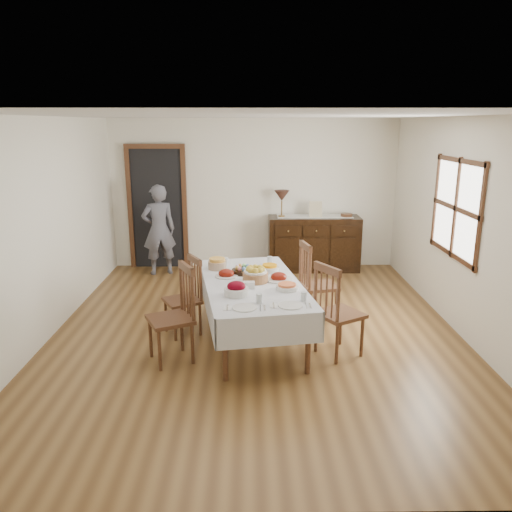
{
  "coord_description": "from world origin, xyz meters",
  "views": [
    {
      "loc": [
        -0.07,
        -5.77,
        2.52
      ],
      "look_at": [
        0.0,
        0.1,
        0.95
      ],
      "focal_mm": 35.0,
      "sensor_mm": 36.0,
      "label": 1
    }
  ],
  "objects_px": {
    "chair_right_near": "(336,310)",
    "person": "(159,227)",
    "dining_table": "(252,289)",
    "chair_right_far": "(315,281)",
    "sideboard": "(314,243)",
    "chair_left_near": "(175,313)",
    "table_lamp": "(282,197)",
    "chair_left_far": "(186,296)"
  },
  "relations": [
    {
      "from": "chair_right_near",
      "to": "person",
      "type": "bearing_deg",
      "value": 7.39
    },
    {
      "from": "dining_table",
      "to": "chair_right_far",
      "type": "bearing_deg",
      "value": 28.13
    },
    {
      "from": "dining_table",
      "to": "person",
      "type": "height_order",
      "value": "person"
    },
    {
      "from": "sideboard",
      "to": "dining_table",
      "type": "bearing_deg",
      "value": -110.18
    },
    {
      "from": "chair_right_far",
      "to": "chair_right_near",
      "type": "bearing_deg",
      "value": 173.86
    },
    {
      "from": "dining_table",
      "to": "person",
      "type": "relative_size",
      "value": 1.39
    },
    {
      "from": "chair_left_near",
      "to": "table_lamp",
      "type": "bearing_deg",
      "value": 132.78
    },
    {
      "from": "dining_table",
      "to": "chair_left_far",
      "type": "xyz_separation_m",
      "value": [
        -0.81,
        0.24,
        -0.16
      ]
    },
    {
      "from": "chair_right_near",
      "to": "sideboard",
      "type": "distance_m",
      "value": 3.38
    },
    {
      "from": "chair_left_near",
      "to": "sideboard",
      "type": "xyz_separation_m",
      "value": [
        1.93,
        3.46,
        -0.07
      ]
    },
    {
      "from": "chair_left_near",
      "to": "chair_left_far",
      "type": "distance_m",
      "value": 0.73
    },
    {
      "from": "chair_left_near",
      "to": "chair_right_far",
      "type": "relative_size",
      "value": 1.02
    },
    {
      "from": "chair_left_near",
      "to": "chair_right_near",
      "type": "height_order",
      "value": "chair_left_near"
    },
    {
      "from": "dining_table",
      "to": "person",
      "type": "distance_m",
      "value": 3.18
    },
    {
      "from": "dining_table",
      "to": "sideboard",
      "type": "height_order",
      "value": "sideboard"
    },
    {
      "from": "chair_left_near",
      "to": "sideboard",
      "type": "height_order",
      "value": "chair_left_near"
    },
    {
      "from": "chair_right_near",
      "to": "chair_right_far",
      "type": "xyz_separation_m",
      "value": [
        -0.1,
        1.03,
        -0.01
      ]
    },
    {
      "from": "dining_table",
      "to": "chair_left_far",
      "type": "bearing_deg",
      "value": 154.01
    },
    {
      "from": "dining_table",
      "to": "sideboard",
      "type": "xyz_separation_m",
      "value": [
        1.09,
        2.98,
        -0.17
      ]
    },
    {
      "from": "chair_left_far",
      "to": "table_lamp",
      "type": "relative_size",
      "value": 2.08
    },
    {
      "from": "chair_left_near",
      "to": "sideboard",
      "type": "distance_m",
      "value": 3.96
    },
    {
      "from": "chair_left_far",
      "to": "table_lamp",
      "type": "bearing_deg",
      "value": 125.2
    },
    {
      "from": "chair_right_far",
      "to": "sideboard",
      "type": "xyz_separation_m",
      "value": [
        0.27,
        2.35,
        -0.06
      ]
    },
    {
      "from": "chair_right_far",
      "to": "chair_left_near",
      "type": "bearing_deg",
      "value": 112.25
    },
    {
      "from": "sideboard",
      "to": "chair_right_far",
      "type": "bearing_deg",
      "value": -96.66
    },
    {
      "from": "dining_table",
      "to": "chair_right_far",
      "type": "height_order",
      "value": "chair_right_far"
    },
    {
      "from": "table_lamp",
      "to": "sideboard",
      "type": "bearing_deg",
      "value": 0.91
    },
    {
      "from": "chair_left_far",
      "to": "sideboard",
      "type": "height_order",
      "value": "chair_left_far"
    },
    {
      "from": "chair_left_far",
      "to": "chair_right_near",
      "type": "relative_size",
      "value": 0.9
    },
    {
      "from": "person",
      "to": "table_lamp",
      "type": "relative_size",
      "value": 3.57
    },
    {
      "from": "chair_left_far",
      "to": "person",
      "type": "xyz_separation_m",
      "value": [
        -0.76,
        2.52,
        0.34
      ]
    },
    {
      "from": "chair_left_near",
      "to": "chair_right_near",
      "type": "xyz_separation_m",
      "value": [
        1.75,
        0.08,
        -0.0
      ]
    },
    {
      "from": "chair_right_near",
      "to": "sideboard",
      "type": "height_order",
      "value": "chair_right_near"
    },
    {
      "from": "chair_left_far",
      "to": "table_lamp",
      "type": "height_order",
      "value": "table_lamp"
    },
    {
      "from": "chair_left_near",
      "to": "chair_right_far",
      "type": "xyz_separation_m",
      "value": [
        1.66,
        1.11,
        -0.01
      ]
    },
    {
      "from": "chair_left_far",
      "to": "person",
      "type": "bearing_deg",
      "value": 167.95
    },
    {
      "from": "dining_table",
      "to": "table_lamp",
      "type": "height_order",
      "value": "table_lamp"
    },
    {
      "from": "sideboard",
      "to": "chair_left_far",
      "type": "bearing_deg",
      "value": -124.85
    },
    {
      "from": "chair_left_near",
      "to": "person",
      "type": "distance_m",
      "value": 3.34
    },
    {
      "from": "sideboard",
      "to": "table_lamp",
      "type": "height_order",
      "value": "table_lamp"
    },
    {
      "from": "chair_right_near",
      "to": "person",
      "type": "distance_m",
      "value": 4.03
    },
    {
      "from": "sideboard",
      "to": "table_lamp",
      "type": "relative_size",
      "value": 3.43
    }
  ]
}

